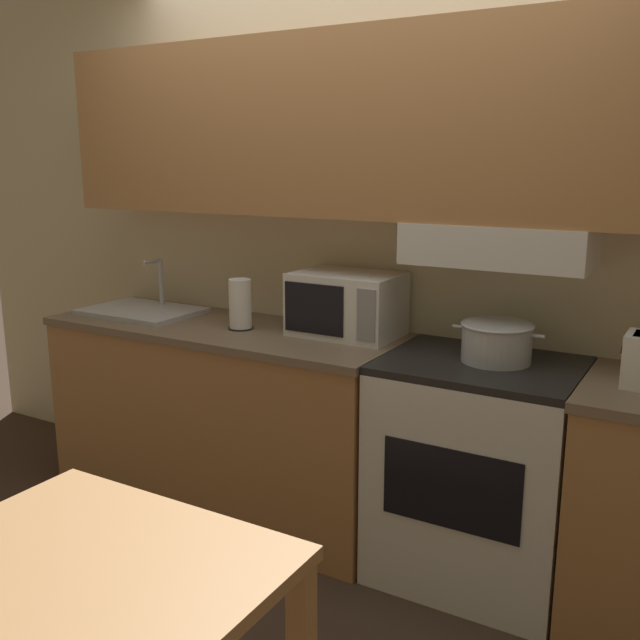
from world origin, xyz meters
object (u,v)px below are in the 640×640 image
(stove_range, at_px, (476,471))
(microwave, at_px, (347,304))
(cooking_pot, at_px, (497,341))
(sink_basin, at_px, (142,310))
(dining_table, at_px, (66,628))
(paper_towel_roll, at_px, (240,304))

(stove_range, relative_size, microwave, 1.97)
(cooking_pot, distance_m, sink_basin, 1.80)
(microwave, xyz_separation_m, dining_table, (0.25, -1.78, -0.39))
(stove_range, xyz_separation_m, cooking_pot, (0.04, 0.03, 0.53))
(cooking_pot, xyz_separation_m, paper_towel_roll, (-1.17, -0.05, 0.03))
(sink_basin, xyz_separation_m, paper_towel_roll, (0.63, -0.02, 0.10))
(stove_range, distance_m, sink_basin, 1.81)
(cooking_pot, xyz_separation_m, dining_table, (-0.44, -1.70, -0.33))
(cooking_pot, bearing_deg, stove_range, -143.24)
(dining_table, bearing_deg, sink_basin, 129.23)
(microwave, distance_m, sink_basin, 1.11)
(sink_basin, height_order, paper_towel_roll, sink_basin)
(microwave, distance_m, paper_towel_roll, 0.49)
(sink_basin, xyz_separation_m, dining_table, (1.35, -1.66, -0.27))
(paper_towel_roll, bearing_deg, dining_table, -66.16)
(stove_range, xyz_separation_m, microwave, (-0.65, 0.12, 0.59))
(paper_towel_roll, height_order, dining_table, paper_towel_roll)
(paper_towel_roll, bearing_deg, stove_range, 1.13)
(stove_range, height_order, paper_towel_roll, paper_towel_roll)
(dining_table, bearing_deg, paper_towel_roll, 113.84)
(stove_range, height_order, sink_basin, sink_basin)
(cooking_pot, relative_size, dining_table, 0.42)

